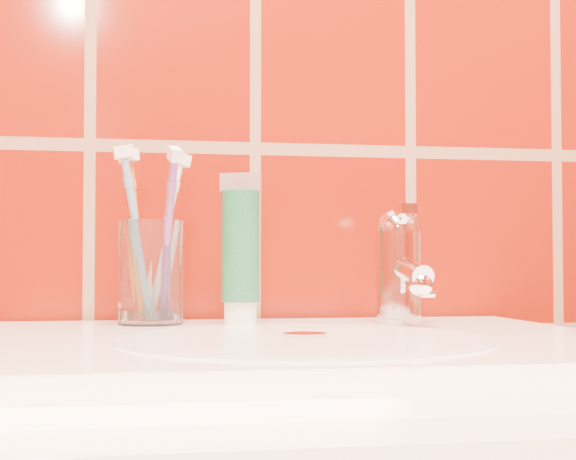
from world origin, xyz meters
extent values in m
cube|color=white|center=(0.00, 0.96, 0.77)|extent=(0.56, 0.46, 0.16)
cylinder|color=silver|center=(0.00, 0.91, 0.85)|extent=(0.30, 0.30, 0.00)
cylinder|color=white|center=(0.00, 0.91, 0.85)|extent=(0.04, 0.04, 0.00)
cylinder|color=white|center=(-0.12, 1.12, 0.90)|extent=(0.08, 0.08, 0.11)
cylinder|color=white|center=(-0.03, 1.11, 0.86)|extent=(0.03, 0.03, 0.02)
cylinder|color=#155B35|center=(-0.03, 1.11, 0.93)|extent=(0.04, 0.04, 0.11)
cube|color=beige|center=(-0.03, 1.11, 1.00)|extent=(0.04, 0.01, 0.02)
cylinder|color=white|center=(0.14, 1.09, 0.90)|extent=(0.05, 0.05, 0.09)
sphere|color=white|center=(0.14, 1.09, 0.94)|extent=(0.05, 0.05, 0.05)
cylinder|color=white|center=(0.14, 1.06, 0.91)|extent=(0.02, 0.09, 0.03)
cube|color=white|center=(0.14, 1.08, 0.96)|extent=(0.02, 0.06, 0.01)
camera|label=1|loc=(-0.14, 0.22, 0.91)|focal=55.00mm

